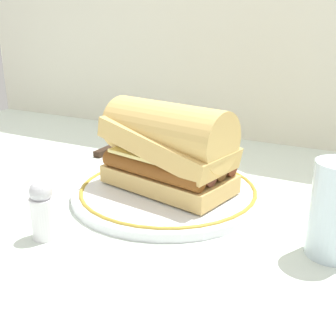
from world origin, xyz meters
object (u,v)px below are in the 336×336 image
Objects in this scene: plate at (168,191)px; drinking_glass at (335,216)px; salt_shaker at (43,210)px; sausage_sandwich at (168,147)px; butter_knife at (115,148)px.

drinking_glass is (0.24, -0.06, 0.04)m from plate.
drinking_glass is 0.34m from salt_shaker.
salt_shaker is (-0.07, -0.18, 0.03)m from plate.
salt_shaker is at bearing -100.33° from sausage_sandwich.
drinking_glass is at bearing -2.93° from sausage_sandwich.
plate is at bearing 165.62° from drinking_glass.
sausage_sandwich is 1.38× the size of butter_knife.
sausage_sandwich is 0.27m from butter_knife.
plate is at bearing -37.52° from butter_knife.
sausage_sandwich is at bearing 68.21° from salt_shaker.
butter_knife is at bearing 153.75° from drinking_glass.
plate is 2.60× the size of drinking_glass.
sausage_sandwich is 2.81× the size of salt_shaker.
plate is 0.07m from sausage_sandwich.
plate is 1.38× the size of sausage_sandwich.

